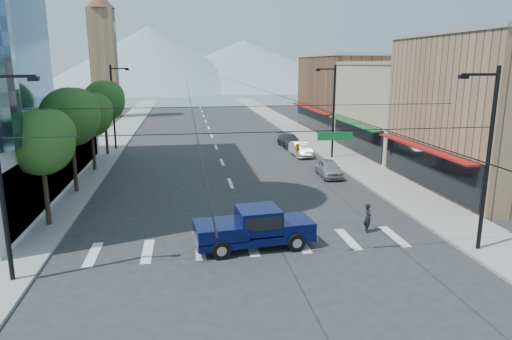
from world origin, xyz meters
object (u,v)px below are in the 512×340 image
at_px(pickup_truck, 254,227).
at_px(parked_car_mid, 301,149).
at_px(pedestrian, 368,218).
at_px(parked_car_far, 290,141).
at_px(parked_car_near, 329,168).

height_order(pickup_truck, parked_car_mid, pickup_truck).
relative_size(pedestrian, parked_car_far, 0.34).
distance_m(pickup_truck, parked_car_far, 29.07).
bearing_deg(parked_car_mid, parked_car_far, 87.93).
bearing_deg(pedestrian, parked_car_near, -1.29).
xyz_separation_m(pedestrian, parked_car_mid, (1.67, 21.35, -0.11)).
relative_size(parked_car_near, parked_car_mid, 0.94).
distance_m(parked_car_mid, parked_car_far, 5.35).
distance_m(pickup_truck, parked_car_near, 16.06).
bearing_deg(pickup_truck, parked_car_mid, 63.98).
bearing_deg(pickup_truck, parked_car_far, 67.42).
distance_m(pedestrian, parked_car_mid, 21.42).
relative_size(parked_car_near, parked_car_far, 0.85).
xyz_separation_m(parked_car_near, parked_car_mid, (-0.13, 8.78, 0.02)).
height_order(pickup_truck, parked_car_far, pickup_truck).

